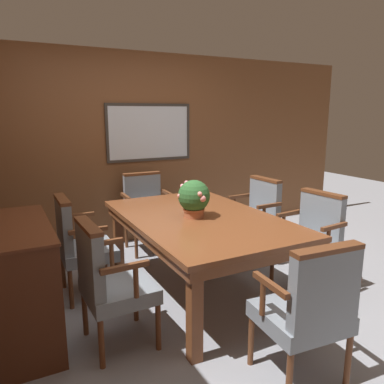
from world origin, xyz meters
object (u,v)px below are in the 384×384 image
at_px(chair_left_near, 109,279).
at_px(sideboard_cabinet, 20,282).
at_px(chair_right_near, 312,237).
at_px(chair_head_near, 309,307).
at_px(chair_right_far, 256,215).
at_px(chair_head_far, 146,208).
at_px(dining_table, 199,225).
at_px(potted_plant, 194,198).
at_px(chair_left_far, 79,242).

distance_m(chair_left_near, sideboard_cabinet, 0.70).
xyz_separation_m(chair_right_near, chair_head_near, (-0.99, -0.96, 0.00)).
height_order(chair_left_near, sideboard_cabinet, chair_left_near).
distance_m(chair_right_near, sideboard_cabinet, 2.57).
bearing_deg(chair_right_far, sideboard_cabinet, -82.06).
height_order(chair_head_far, chair_head_near, same).
bearing_deg(dining_table, potted_plant, -179.71).
height_order(chair_head_far, sideboard_cabinet, chair_head_far).
height_order(chair_left_far, chair_head_far, same).
relative_size(chair_right_near, sideboard_cabinet, 0.84).
bearing_deg(chair_right_near, chair_head_far, -156.04).
xyz_separation_m(chair_right_near, potted_plant, (-1.05, 0.44, 0.41)).
height_order(chair_left_far, potted_plant, potted_plant).
distance_m(dining_table, potted_plant, 0.28).
xyz_separation_m(chair_right_far, chair_head_far, (-1.01, 0.92, 0.00)).
relative_size(chair_left_near, sideboard_cabinet, 0.84).
relative_size(chair_left_far, potted_plant, 2.78).
bearing_deg(sideboard_cabinet, chair_head_far, 42.18).
bearing_deg(dining_table, chair_head_far, 91.08).
distance_m(chair_right_near, chair_head_far, 2.06).
height_order(chair_left_near, potted_plant, potted_plant).
distance_m(dining_table, chair_right_far, 1.08).
xyz_separation_m(chair_left_far, chair_head_far, (0.99, 0.89, 0.00)).
distance_m(chair_left_near, chair_right_far, 2.16).
bearing_deg(potted_plant, chair_head_far, 88.62).
xyz_separation_m(dining_table, potted_plant, (-0.06, -0.00, 0.27)).
relative_size(chair_left_near, chair_right_far, 1.00).
bearing_deg(chair_left_near, potted_plant, -66.38).
distance_m(chair_left_near, chair_left_far, 0.90).
distance_m(chair_right_far, chair_left_far, 2.00).
relative_size(chair_right_far, potted_plant, 2.78).
relative_size(potted_plant, sideboard_cabinet, 0.30).
bearing_deg(potted_plant, chair_left_far, 154.37).
height_order(chair_right_far, chair_left_far, same).
bearing_deg(sideboard_cabinet, potted_plant, 1.10).
distance_m(chair_head_near, sideboard_cabinet, 2.07).
relative_size(dining_table, chair_head_near, 2.08).
bearing_deg(chair_head_far, potted_plant, -89.68).
bearing_deg(chair_left_far, chair_left_near, -177.48).
xyz_separation_m(dining_table, chair_left_far, (-1.01, 0.46, -0.14)).
distance_m(chair_right_near, chair_left_far, 2.19).
height_order(chair_right_far, chair_head_far, same).
relative_size(chair_right_near, chair_head_far, 1.00).
distance_m(chair_right_far, chair_head_near, 2.08).
bearing_deg(chair_left_near, sideboard_cabinet, 51.87).
bearing_deg(chair_right_near, chair_head_near, -51.29).
bearing_deg(chair_head_far, chair_right_far, -40.56).
bearing_deg(chair_right_near, chair_right_far, 174.59).
height_order(chair_right_near, sideboard_cabinet, chair_right_near).
xyz_separation_m(chair_left_near, chair_left_far, (-0.03, 0.90, 0.00)).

